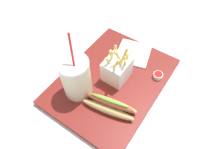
{
  "coord_description": "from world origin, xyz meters",
  "views": [
    {
      "loc": [
        -0.37,
        -0.25,
        0.64
      ],
      "look_at": [
        0.0,
        0.0,
        0.05
      ],
      "focal_mm": 33.1,
      "sensor_mm": 36.0,
      "label": 1
    }
  ],
  "objects_px": {
    "hot_dog_1": "(109,105)",
    "napkin_stack": "(134,53)",
    "ketchup_cup_1": "(158,75)",
    "soda_cup": "(76,78)",
    "fries_basket": "(117,69)"
  },
  "relations": [
    {
      "from": "ketchup_cup_1",
      "to": "napkin_stack",
      "type": "relative_size",
      "value": 0.28
    },
    {
      "from": "hot_dog_1",
      "to": "napkin_stack",
      "type": "relative_size",
      "value": 1.47
    },
    {
      "from": "ketchup_cup_1",
      "to": "napkin_stack",
      "type": "xyz_separation_m",
      "value": [
        0.05,
        0.13,
        -0.01
      ]
    },
    {
      "from": "soda_cup",
      "to": "hot_dog_1",
      "type": "distance_m",
      "value": 0.14
    },
    {
      "from": "ketchup_cup_1",
      "to": "soda_cup",
      "type": "bearing_deg",
      "value": 135.5
    },
    {
      "from": "fries_basket",
      "to": "hot_dog_1",
      "type": "distance_m",
      "value": 0.14
    },
    {
      "from": "hot_dog_1",
      "to": "napkin_stack",
      "type": "xyz_separation_m",
      "value": [
        0.26,
        0.06,
        -0.02
      ]
    },
    {
      "from": "hot_dog_1",
      "to": "napkin_stack",
      "type": "height_order",
      "value": "hot_dog_1"
    },
    {
      "from": "soda_cup",
      "to": "napkin_stack",
      "type": "height_order",
      "value": "soda_cup"
    },
    {
      "from": "soda_cup",
      "to": "ketchup_cup_1",
      "type": "relative_size",
      "value": 7.03
    },
    {
      "from": "hot_dog_1",
      "to": "napkin_stack",
      "type": "bearing_deg",
      "value": 12.28
    },
    {
      "from": "fries_basket",
      "to": "ketchup_cup_1",
      "type": "relative_size",
      "value": 4.49
    },
    {
      "from": "soda_cup",
      "to": "fries_basket",
      "type": "distance_m",
      "value": 0.15
    },
    {
      "from": "hot_dog_1",
      "to": "fries_basket",
      "type": "bearing_deg",
      "value": 22.87
    },
    {
      "from": "hot_dog_1",
      "to": "ketchup_cup_1",
      "type": "height_order",
      "value": "hot_dog_1"
    }
  ]
}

